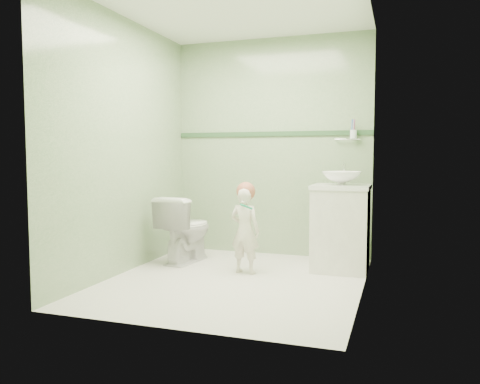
% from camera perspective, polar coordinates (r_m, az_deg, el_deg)
% --- Properties ---
extents(ground, '(2.50, 2.50, 0.00)m').
position_cam_1_polar(ground, '(4.32, -0.64, -10.52)').
color(ground, silver).
rests_on(ground, ground).
extents(room_shell, '(2.50, 2.54, 2.40)m').
position_cam_1_polar(room_shell, '(4.17, -0.66, 5.61)').
color(room_shell, gray).
rests_on(room_shell, ground).
extents(trim_stripe, '(2.20, 0.02, 0.05)m').
position_cam_1_polar(trim_stripe, '(5.36, 3.72, 6.92)').
color(trim_stripe, '#2E522F').
rests_on(trim_stripe, room_shell).
extents(vanity, '(0.52, 0.50, 0.80)m').
position_cam_1_polar(vanity, '(4.73, 11.89, -4.36)').
color(vanity, silver).
rests_on(vanity, ground).
extents(counter, '(0.54, 0.52, 0.04)m').
position_cam_1_polar(counter, '(4.68, 11.97, 0.60)').
color(counter, white).
rests_on(counter, vanity).
extents(basin, '(0.37, 0.37, 0.13)m').
position_cam_1_polar(basin, '(4.68, 11.99, 1.63)').
color(basin, white).
rests_on(basin, counter).
extents(faucet, '(0.03, 0.13, 0.18)m').
position_cam_1_polar(faucet, '(4.86, 12.25, 2.67)').
color(faucet, silver).
rests_on(faucet, counter).
extents(cup_holder, '(0.26, 0.07, 0.21)m').
position_cam_1_polar(cup_holder, '(5.15, 13.27, 6.73)').
color(cup_holder, silver).
rests_on(cup_holder, room_shell).
extents(toilet, '(0.47, 0.72, 0.69)m').
position_cam_1_polar(toilet, '(5.04, -6.48, -4.37)').
color(toilet, white).
rests_on(toilet, ground).
extents(toddler, '(0.32, 0.24, 0.81)m').
position_cam_1_polar(toddler, '(4.51, 0.59, -4.63)').
color(toddler, beige).
rests_on(toddler, ground).
extents(hair_cap, '(0.18, 0.18, 0.18)m').
position_cam_1_polar(hair_cap, '(4.49, 0.69, 0.07)').
color(hair_cap, '#A65B41').
rests_on(hair_cap, toddler).
extents(teal_toothbrush, '(0.11, 0.14, 0.08)m').
position_cam_1_polar(teal_toothbrush, '(4.34, 0.73, -1.69)').
color(teal_toothbrush, '#159867').
rests_on(teal_toothbrush, toddler).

